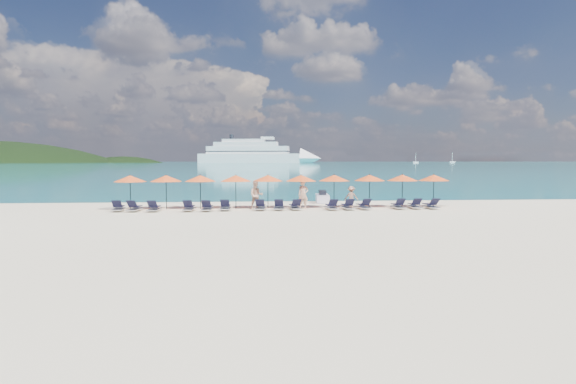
{
  "coord_description": "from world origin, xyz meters",
  "views": [
    {
      "loc": [
        -2.53,
        -27.23,
        3.21
      ],
      "look_at": [
        0.0,
        3.0,
        1.2
      ],
      "focal_mm": 30.0,
      "sensor_mm": 36.0,
      "label": 1
    }
  ],
  "objects": [
    {
      "name": "lounger_4",
      "position": [
        -5.09,
        3.24,
        0.24
      ],
      "size": [
        0.68,
        1.72,
        0.66
      ],
      "rotation": [
        0.0,
        0.0,
        -0.04
      ],
      "color": "silver",
      "rests_on": "ground"
    },
    {
      "name": "umbrella_9",
      "position": [
        10.09,
        4.5,
        2.02
      ],
      "size": [
        2.1,
        2.1,
        2.28
      ],
      "color": "black",
      "rests_on": "ground"
    },
    {
      "name": "beachgoer_c",
      "position": [
        4.45,
        4.7,
        0.73
      ],
      "size": [
        1.02,
        0.65,
        1.46
      ],
      "primitive_type": "imported",
      "rotation": [
        0.0,
        0.0,
        2.9
      ],
      "color": "tan",
      "rests_on": "ground"
    },
    {
      "name": "lounger_7",
      "position": [
        -0.53,
        3.55,
        0.24
      ],
      "size": [
        0.78,
        1.75,
        0.66
      ],
      "rotation": [
        0.0,
        0.0,
        -0.09
      ],
      "color": "silver",
      "rests_on": "ground"
    },
    {
      "name": "sea",
      "position": [
        0.0,
        660.0,
        0.01
      ],
      "size": [
        1600.0,
        1300.0,
        0.01
      ],
      "primitive_type": "cube",
      "color": "#1FA9B2",
      "rests_on": "ground"
    },
    {
      "name": "headland_small",
      "position": [
        -150.0,
        560.0,
        -35.0
      ],
      "size": [
        162.0,
        126.0,
        85.5
      ],
      "color": "black",
      "rests_on": "ground"
    },
    {
      "name": "lounger_3",
      "position": [
        -6.23,
        3.34,
        0.24
      ],
      "size": [
        0.68,
        1.72,
        0.66
      ],
      "rotation": [
        0.0,
        0.0,
        -0.03
      ],
      "color": "silver",
      "rests_on": "ground"
    },
    {
      "name": "lounger_9",
      "position": [
        2.86,
        3.35,
        0.24
      ],
      "size": [
        0.68,
        1.72,
        0.66
      ],
      "rotation": [
        0.0,
        0.0,
        0.03
      ],
      "color": "silver",
      "rests_on": "ground"
    },
    {
      "name": "lounger_5",
      "position": [
        -3.96,
        3.55,
        0.24
      ],
      "size": [
        0.66,
        1.71,
        0.66
      ],
      "rotation": [
        0.0,
        0.0,
        -0.02
      ],
      "color": "silver",
      "rests_on": "ground"
    },
    {
      "name": "lounger_2",
      "position": [
        -8.38,
        3.26,
        0.24
      ],
      "size": [
        0.66,
        1.72,
        0.66
      ],
      "rotation": [
        0.0,
        0.0,
        -0.03
      ],
      "color": "silver",
      "rests_on": "ground"
    },
    {
      "name": "cruise_ship",
      "position": [
        11.31,
        503.73,
        9.81
      ],
      "size": [
        136.79,
        50.53,
        37.68
      ],
      "rotation": [
        0.0,
        0.0,
        -0.22
      ],
      "color": "silver",
      "rests_on": "ground"
    },
    {
      "name": "lounger_6",
      "position": [
        -1.73,
        3.54,
        0.24
      ],
      "size": [
        0.78,
        1.75,
        0.66
      ],
      "rotation": [
        0.0,
        0.0,
        -0.09
      ],
      "color": "silver",
      "rests_on": "ground"
    },
    {
      "name": "sailboat_near",
      "position": [
        183.82,
        494.94,
        1.16
      ],
      "size": [
        6.18,
        2.06,
        11.33
      ],
      "color": "silver",
      "rests_on": "ground"
    },
    {
      "name": "umbrella_6",
      "position": [
        3.26,
        4.68,
        2.02
      ],
      "size": [
        2.1,
        2.1,
        2.28
      ],
      "color": "black",
      "rests_on": "ground"
    },
    {
      "name": "lounger_10",
      "position": [
        3.92,
        3.4,
        0.24
      ],
      "size": [
        0.66,
        1.71,
        0.66
      ],
      "rotation": [
        0.0,
        0.0,
        0.02
      ],
      "color": "silver",
      "rests_on": "ground"
    },
    {
      "name": "ground",
      "position": [
        0.0,
        0.0,
        0.0
      ],
      "size": [
        1400.0,
        1400.0,
        0.0
      ],
      "primitive_type": "plane",
      "color": "beige"
    },
    {
      "name": "lounger_13",
      "position": [
        8.46,
        3.58,
        0.24
      ],
      "size": [
        0.74,
        1.74,
        0.66
      ],
      "rotation": [
        0.0,
        0.0,
        -0.07
      ],
      "color": "silver",
      "rests_on": "ground"
    },
    {
      "name": "umbrella_5",
      "position": [
        1.01,
        4.6,
        2.02
      ],
      "size": [
        2.1,
        2.1,
        2.28
      ],
      "color": "black",
      "rests_on": "ground"
    },
    {
      "name": "umbrella_3",
      "position": [
        -3.33,
        4.72,
        2.02
      ],
      "size": [
        2.1,
        2.1,
        2.28
      ],
      "color": "black",
      "rests_on": "ground"
    },
    {
      "name": "sailboat_far",
      "position": [
        240.31,
        527.84,
        1.22
      ],
      "size": [
        6.5,
        2.17,
        11.92
      ],
      "color": "silver",
      "rests_on": "ground"
    },
    {
      "name": "lounger_12",
      "position": [
        7.31,
        3.51,
        0.24
      ],
      "size": [
        0.66,
        1.72,
        0.66
      ],
      "rotation": [
        0.0,
        0.0,
        -0.03
      ],
      "color": "silver",
      "rests_on": "ground"
    },
    {
      "name": "umbrella_8",
      "position": [
        7.94,
        4.63,
        2.02
      ],
      "size": [
        2.1,
        2.1,
        2.28
      ],
      "color": "black",
      "rests_on": "ground"
    },
    {
      "name": "beachgoer_a",
      "position": [
        1.08,
        4.0,
        0.94
      ],
      "size": [
        0.73,
        0.52,
        1.88
      ],
      "primitive_type": "imported",
      "rotation": [
        0.0,
        0.0,
        0.1
      ],
      "color": "tan",
      "rests_on": "ground"
    },
    {
      "name": "lounger_1",
      "position": [
        -9.62,
        3.42,
        0.24
      ],
      "size": [
        0.74,
        1.74,
        0.66
      ],
      "rotation": [
        0.0,
        0.0,
        -0.07
      ],
      "color": "silver",
      "rests_on": "ground"
    },
    {
      "name": "beachgoer_b",
      "position": [
        -1.99,
        4.15,
        0.92
      ],
      "size": [
        0.9,
        0.53,
        1.84
      ],
      "primitive_type": "imported",
      "rotation": [
        0.0,
        0.0,
        -0.01
      ],
      "color": "tan",
      "rests_on": "ground"
    },
    {
      "name": "lounger_8",
      "position": [
        0.5,
        3.52,
        0.24
      ],
      "size": [
        0.76,
        1.75,
        0.66
      ],
      "rotation": [
        0.0,
        0.0,
        0.09
      ],
      "color": "silver",
      "rests_on": "ground"
    },
    {
      "name": "umbrella_4",
      "position": [
        -1.19,
        4.79,
        2.02
      ],
      "size": [
        2.1,
        2.1,
        2.28
      ],
      "color": "black",
      "rests_on": "ground"
    },
    {
      "name": "umbrella_1",
      "position": [
        -7.87,
        4.74,
        2.02
      ],
      "size": [
        2.1,
        2.1,
        2.28
      ],
      "color": "black",
      "rests_on": "ground"
    },
    {
      "name": "lounger_11",
      "position": [
        5.0,
        3.47,
        0.24
      ],
      "size": [
        0.77,
        1.75,
        0.66
      ],
      "rotation": [
        0.0,
        0.0,
        0.09
      ],
      "color": "silver",
      "rests_on": "ground"
    },
    {
      "name": "umbrella_7",
      "position": [
        5.7,
        4.75,
        2.02
      ],
      "size": [
        2.1,
        2.1,
        2.28
      ],
      "color": "black",
      "rests_on": "ground"
    },
    {
      "name": "lounger_14",
      "position": [
        9.5,
        3.43,
        0.24
      ],
      "size": [
        0.74,
        1.74,
        0.66
      ],
      "rotation": [
        0.0,
        0.0,
        0.07
      ],
      "color": "silver",
      "rests_on": "ground"
    },
    {
      "name": "umbrella_2",
      "position": [
        -5.65,
        4.76,
        2.02
      ],
      "size": [
        2.1,
        2.1,
        2.28
      ],
      "color": "black",
      "rests_on": "ground"
    },
    {
      "name": "umbrella_0",
      "position": [
        -10.13,
        4.58,
        2.02
      ],
      "size": [
        2.1,
        2.1,
        2.28
      ],
      "color": "black",
      "rests_on": "ground"
    },
    {
      "name": "lounger_0",
      "position": [
        -10.66,
        3.62,
        0.24
      ],
      "size": [
        0.78,
        1.75,
        0.66
      ],
      "rotation": [
        0.0,
        0.0,
        0.09
      ],
      "color": "silver",
      "rests_on": "ground"
    },
    {
      "name": "jetski",
      "position": [
        3.09,
        8.76,
        0.37
      ],
      "size": [
        1.18,
        2.61,
        0.9
      ],
      "rotation": [
        0.0,
        0.0,
        -0.09
      ],
      "color": "silver",
      "rests_on": "ground"
    }
  ]
}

